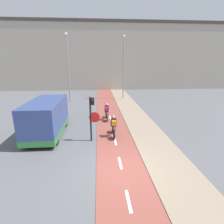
{
  "coord_description": "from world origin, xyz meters",
  "views": [
    {
      "loc": [
        -1.01,
        -7.16,
        4.89
      ],
      "look_at": [
        0.0,
        5.71,
        1.2
      ],
      "focal_mm": 28.0,
      "sensor_mm": 36.0,
      "label": 1
    }
  ],
  "objects": [
    {
      "name": "building_row_background",
      "position": [
        0.0,
        27.18,
        5.91
      ],
      "size": [
        60.0,
        5.2,
        11.79
      ],
      "color": "#B2A899",
      "rests_on": "ground_plane"
    },
    {
      "name": "street_lamp_far",
      "position": [
        -4.66,
        15.26,
        4.92
      ],
      "size": [
        0.36,
        0.36,
        8.24
      ],
      "color": "gray",
      "rests_on": "ground_plane"
    },
    {
      "name": "sidewalk_strip",
      "position": [
        2.39,
        0.0,
        0.03
      ],
      "size": [
        2.4,
        60.0,
        0.05
      ],
      "color": "gray",
      "rests_on": "ground_plane"
    },
    {
      "name": "traffic_light_pole",
      "position": [
        -1.44,
        3.26,
        1.79
      ],
      "size": [
        0.67,
        0.25,
        2.88
      ],
      "color": "black",
      "rests_on": "ground_plane"
    },
    {
      "name": "van",
      "position": [
        -4.57,
        4.49,
        1.19
      ],
      "size": [
        2.05,
        4.88,
        2.41
      ],
      "color": "#334784",
      "rests_on": "ground_plane"
    },
    {
      "name": "street_lamp_sidewalk",
      "position": [
        2.38,
        16.48,
        4.91
      ],
      "size": [
        0.36,
        0.36,
        8.23
      ],
      "color": "gray",
      "rests_on": "ground_plane"
    },
    {
      "name": "ground_plane",
      "position": [
        0.0,
        0.0,
        0.0
      ],
      "size": [
        120.0,
        120.0,
        0.0
      ],
      "primitive_type": "plane",
      "color": "#5B5B60"
    },
    {
      "name": "cyclist_far",
      "position": [
        -0.32,
        7.44,
        0.71
      ],
      "size": [
        0.46,
        1.73,
        1.48
      ],
      "color": "black",
      "rests_on": "ground_plane"
    },
    {
      "name": "cyclist_near",
      "position": [
        -0.04,
        3.86,
        0.71
      ],
      "size": [
        0.46,
        1.75,
        1.49
      ],
      "color": "black",
      "rests_on": "ground_plane"
    },
    {
      "name": "bike_lane",
      "position": [
        0.0,
        0.01,
        0.01
      ],
      "size": [
        2.38,
        60.0,
        0.02
      ],
      "color": "brown",
      "rests_on": "ground_plane"
    }
  ]
}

